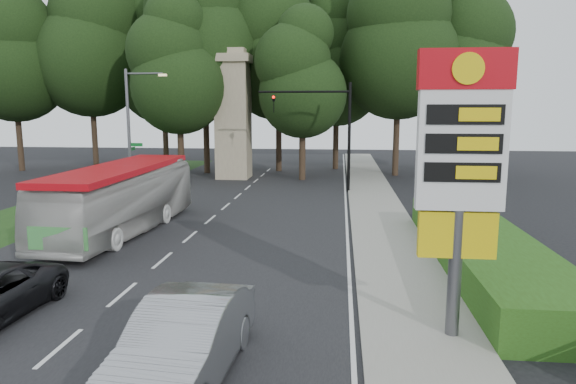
# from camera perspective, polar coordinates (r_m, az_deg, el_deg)

# --- Properties ---
(ground) EXTENTS (120.00, 120.00, 0.00)m
(ground) POSITION_cam_1_polar(r_m,az_deg,el_deg) (13.19, -25.14, -16.46)
(ground) COLOR black
(ground) RESTS_ON ground
(road_surface) EXTENTS (14.00, 80.00, 0.02)m
(road_surface) POSITION_cam_1_polar(r_m,az_deg,el_deg) (23.67, -10.14, -4.36)
(road_surface) COLOR black
(road_surface) RESTS_ON ground
(sidewalk_right) EXTENTS (3.00, 80.00, 0.12)m
(sidewalk_right) POSITION_cam_1_polar(r_m,az_deg,el_deg) (22.86, 10.89, -4.74)
(sidewalk_right) COLOR gray
(sidewalk_right) RESTS_ON ground
(grass_verge_left) EXTENTS (5.00, 50.00, 0.02)m
(grass_verge_left) POSITION_cam_1_polar(r_m,az_deg,el_deg) (32.77, -23.37, -1.18)
(grass_verge_left) COLOR #193814
(grass_verge_left) RESTS_ON ground
(hedge) EXTENTS (3.00, 14.00, 1.20)m
(hedge) POSITION_cam_1_polar(r_m,az_deg,el_deg) (19.43, 20.86, -6.05)
(hedge) COLOR #274B14
(hedge) RESTS_ON ground
(gas_station_pylon) EXTENTS (2.10, 0.45, 6.85)m
(gas_station_pylon) POSITION_cam_1_polar(r_m,az_deg,el_deg) (12.45, 18.69, 3.78)
(gas_station_pylon) COLOR #59595E
(gas_station_pylon) RESTS_ON ground
(traffic_signal_mast) EXTENTS (6.10, 0.35, 7.20)m
(traffic_signal_mast) POSITION_cam_1_polar(r_m,az_deg,el_deg) (34.11, 4.62, 7.82)
(traffic_signal_mast) COLOR black
(traffic_signal_mast) RESTS_ON ground
(streetlight_signs) EXTENTS (2.75, 0.98, 8.00)m
(streetlight_signs) POSITION_cam_1_polar(r_m,az_deg,el_deg) (34.81, -16.97, 7.09)
(streetlight_signs) COLOR #59595E
(streetlight_signs) RESTS_ON ground
(monument) EXTENTS (3.00, 3.00, 10.05)m
(monument) POSITION_cam_1_polar(r_m,az_deg,el_deg) (40.97, -6.11, 8.64)
(monument) COLOR gray
(monument) RESTS_ON ground
(tree_far_west) EXTENTS (8.96, 8.96, 17.60)m
(tree_far_west) POSITION_cam_1_polar(r_m,az_deg,el_deg) (51.89, -28.33, 13.91)
(tree_far_west) COLOR #2D2116
(tree_far_west) RESTS_ON ground
(tree_west_mid) EXTENTS (9.80, 9.80, 19.25)m
(tree_west_mid) POSITION_cam_1_polar(r_m,az_deg,el_deg) (50.74, -21.28, 15.65)
(tree_west_mid) COLOR #2D2116
(tree_west_mid) RESTS_ON ground
(tree_west_near) EXTENTS (8.40, 8.40, 16.50)m
(tree_west_near) POSITION_cam_1_polar(r_m,az_deg,el_deg) (50.08, -13.77, 14.17)
(tree_west_near) COLOR #2D2116
(tree_west_near) RESTS_ON ground
(tree_center_left) EXTENTS (10.08, 10.08, 19.80)m
(tree_center_left) POSITION_cam_1_polar(r_m,az_deg,el_deg) (45.05, -9.36, 17.46)
(tree_center_left) COLOR #2D2116
(tree_center_left) RESTS_ON ground
(tree_center_right) EXTENTS (9.24, 9.24, 18.15)m
(tree_center_right) POSITION_cam_1_polar(r_m,az_deg,el_deg) (45.75, -1.07, 16.18)
(tree_center_right) COLOR #2D2116
(tree_center_right) RESTS_ON ground
(tree_east_near) EXTENTS (8.12, 8.12, 15.95)m
(tree_east_near) POSITION_cam_1_polar(r_m,az_deg,el_deg) (47.28, 5.46, 14.29)
(tree_east_near) COLOR #2D2116
(tree_east_near) RESTS_ON ground
(tree_east_mid) EXTENTS (9.52, 9.52, 18.70)m
(tree_east_mid) POSITION_cam_1_polar(r_m,az_deg,el_deg) (43.72, 12.31, 16.74)
(tree_east_mid) COLOR #2D2116
(tree_east_mid) RESTS_ON ground
(tree_far_east) EXTENTS (8.68, 8.68, 17.05)m
(tree_far_east) POSITION_cam_1_polar(r_m,az_deg,el_deg) (46.35, 18.35, 14.80)
(tree_far_east) COLOR #2D2116
(tree_far_east) RESTS_ON ground
(tree_monument_left) EXTENTS (7.28, 7.28, 14.30)m
(tree_monument_left) POSITION_cam_1_polar(r_m,az_deg,el_deg) (41.14, -12.11, 13.48)
(tree_monument_left) COLOR #2D2116
(tree_monument_left) RESTS_ON ground
(tree_monument_right) EXTENTS (6.72, 6.72, 13.20)m
(tree_monument_right) POSITION_cam_1_polar(r_m,az_deg,el_deg) (39.78, 1.64, 12.86)
(tree_monument_right) COLOR #2D2116
(tree_monument_right) RESTS_ON ground
(transit_bus) EXTENTS (3.19, 10.99, 3.02)m
(transit_bus) POSITION_cam_1_polar(r_m,az_deg,el_deg) (24.02, -17.99, -0.81)
(transit_bus) COLOR beige
(transit_bus) RESTS_ON ground
(sedan_silver) EXTENTS (2.10, 5.26, 1.70)m
(sedan_silver) POSITION_cam_1_polar(r_m,az_deg,el_deg) (11.05, -11.49, -16.00)
(sedan_silver) COLOR #9A9CA2
(sedan_silver) RESTS_ON ground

